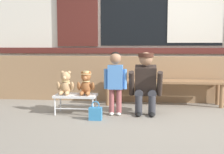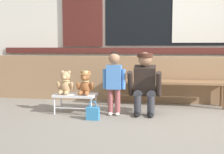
{
  "view_description": "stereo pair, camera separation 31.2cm",
  "coord_description": "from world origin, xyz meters",
  "px_view_note": "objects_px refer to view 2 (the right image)",
  "views": [
    {
      "loc": [
        -0.3,
        -4.14,
        1.04
      ],
      "look_at": [
        -0.82,
        0.48,
        0.55
      ],
      "focal_mm": 47.11,
      "sensor_mm": 36.0,
      "label": 1
    },
    {
      "loc": [
        0.01,
        -4.1,
        1.04
      ],
      "look_at": [
        -0.82,
        0.48,
        0.55
      ],
      "focal_mm": 47.11,
      "sensor_mm": 36.0,
      "label": 2
    }
  ],
  "objects_px": {
    "wooden_bench_long": "(165,85)",
    "handbag_on_ground": "(93,113)",
    "child_standing": "(114,76)",
    "small_display_bench": "(75,96)",
    "adult_crouching": "(145,83)",
    "teddy_bear_plain": "(65,83)",
    "teddy_bear_with_hat": "(85,83)"
  },
  "relations": [
    {
      "from": "child_standing",
      "to": "adult_crouching",
      "type": "bearing_deg",
      "value": 15.43
    },
    {
      "from": "small_display_bench",
      "to": "child_standing",
      "type": "bearing_deg",
      "value": -2.49
    },
    {
      "from": "adult_crouching",
      "to": "handbag_on_ground",
      "type": "bearing_deg",
      "value": -147.07
    },
    {
      "from": "wooden_bench_long",
      "to": "child_standing",
      "type": "xyz_separation_m",
      "value": [
        -0.76,
        -0.85,
        0.22
      ]
    },
    {
      "from": "wooden_bench_long",
      "to": "handbag_on_ground",
      "type": "xyz_separation_m",
      "value": [
        -1.01,
        -1.19,
        -0.28
      ]
    },
    {
      "from": "wooden_bench_long",
      "to": "teddy_bear_with_hat",
      "type": "relative_size",
      "value": 5.78
    },
    {
      "from": "small_display_bench",
      "to": "child_standing",
      "type": "distance_m",
      "value": 0.7
    },
    {
      "from": "teddy_bear_plain",
      "to": "child_standing",
      "type": "height_order",
      "value": "child_standing"
    },
    {
      "from": "teddy_bear_with_hat",
      "to": "handbag_on_ground",
      "type": "bearing_deg",
      "value": -60.24
    },
    {
      "from": "child_standing",
      "to": "handbag_on_ground",
      "type": "bearing_deg",
      "value": -126.79
    },
    {
      "from": "child_standing",
      "to": "adult_crouching",
      "type": "height_order",
      "value": "child_standing"
    },
    {
      "from": "teddy_bear_plain",
      "to": "teddy_bear_with_hat",
      "type": "relative_size",
      "value": 1.0
    },
    {
      "from": "wooden_bench_long",
      "to": "handbag_on_ground",
      "type": "distance_m",
      "value": 1.58
    },
    {
      "from": "small_display_bench",
      "to": "adult_crouching",
      "type": "xyz_separation_m",
      "value": [
        1.08,
        0.1,
        0.21
      ]
    },
    {
      "from": "child_standing",
      "to": "adult_crouching",
      "type": "xyz_separation_m",
      "value": [
        0.46,
        0.13,
        -0.11
      ]
    },
    {
      "from": "wooden_bench_long",
      "to": "teddy_bear_plain",
      "type": "bearing_deg",
      "value": -151.74
    },
    {
      "from": "teddy_bear_with_hat",
      "to": "child_standing",
      "type": "distance_m",
      "value": 0.47
    },
    {
      "from": "teddy_bear_plain",
      "to": "handbag_on_ground",
      "type": "distance_m",
      "value": 0.74
    },
    {
      "from": "teddy_bear_with_hat",
      "to": "child_standing",
      "type": "height_order",
      "value": "child_standing"
    },
    {
      "from": "wooden_bench_long",
      "to": "adult_crouching",
      "type": "distance_m",
      "value": 0.79
    },
    {
      "from": "teddy_bear_plain",
      "to": "child_standing",
      "type": "distance_m",
      "value": 0.79
    },
    {
      "from": "small_display_bench",
      "to": "handbag_on_ground",
      "type": "height_order",
      "value": "small_display_bench"
    },
    {
      "from": "small_display_bench",
      "to": "handbag_on_ground",
      "type": "distance_m",
      "value": 0.54
    },
    {
      "from": "teddy_bear_plain",
      "to": "adult_crouching",
      "type": "relative_size",
      "value": 0.38
    },
    {
      "from": "teddy_bear_with_hat",
      "to": "child_standing",
      "type": "xyz_separation_m",
      "value": [
        0.45,
        -0.03,
        0.12
      ]
    },
    {
      "from": "teddy_bear_plain",
      "to": "teddy_bear_with_hat",
      "type": "height_order",
      "value": "same"
    },
    {
      "from": "adult_crouching",
      "to": "handbag_on_ground",
      "type": "height_order",
      "value": "adult_crouching"
    },
    {
      "from": "small_display_bench",
      "to": "teddy_bear_plain",
      "type": "xyz_separation_m",
      "value": [
        -0.16,
        0.0,
        0.2
      ]
    },
    {
      "from": "teddy_bear_with_hat",
      "to": "handbag_on_ground",
      "type": "relative_size",
      "value": 1.34
    },
    {
      "from": "child_standing",
      "to": "handbag_on_ground",
      "type": "relative_size",
      "value": 3.52
    },
    {
      "from": "wooden_bench_long",
      "to": "teddy_bear_with_hat",
      "type": "distance_m",
      "value": 1.47
    },
    {
      "from": "wooden_bench_long",
      "to": "adult_crouching",
      "type": "height_order",
      "value": "adult_crouching"
    }
  ]
}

